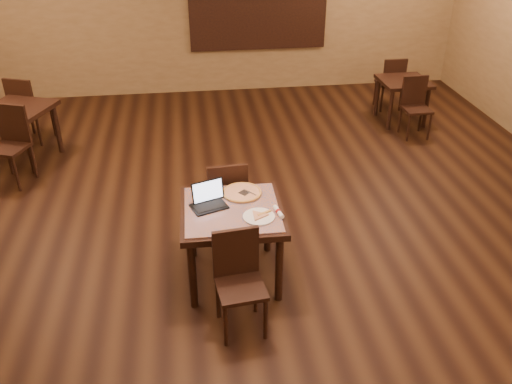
{
  "coord_description": "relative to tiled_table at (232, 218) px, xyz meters",
  "views": [
    {
      "loc": [
        -0.8,
        -4.38,
        3.33
      ],
      "look_at": [
        -0.23,
        -0.16,
        0.85
      ],
      "focal_mm": 38.0,
      "sensor_mm": 36.0,
      "label": 1
    }
  ],
  "objects": [
    {
      "name": "napkin_roll",
      "position": [
        0.4,
        -0.14,
        0.12
      ],
      "size": [
        0.07,
        0.19,
        0.04
      ],
      "rotation": [
        0.0,
        0.0,
        0.19
      ],
      "color": "white",
      "rests_on": "tiled_table"
    },
    {
      "name": "wall_back",
      "position": [
        0.47,
        5.28,
        0.84
      ],
      "size": [
        8.0,
        0.02,
        3.0
      ],
      "primitive_type": "cube",
      "color": "olive",
      "rests_on": "ground"
    },
    {
      "name": "other_table_a_chair_far",
      "position": [
        2.96,
        3.98,
        -0.17
      ],
      "size": [
        0.38,
        0.38,
        0.86
      ],
      "rotation": [
        0.0,
        0.0,
        3.16
      ],
      "color": "black",
      "rests_on": "ground"
    },
    {
      "name": "ground",
      "position": [
        0.47,
        0.28,
        -0.66
      ],
      "size": [
        10.0,
        10.0,
        0.0
      ],
      "primitive_type": "plane",
      "color": "black",
      "rests_on": "ground"
    },
    {
      "name": "laptop",
      "position": [
        -0.2,
        0.1,
        0.16
      ],
      "size": [
        0.36,
        0.33,
        0.21
      ],
      "rotation": [
        0.0,
        0.0,
        0.35
      ],
      "color": "black",
      "rests_on": "tiled_table"
    },
    {
      "name": "other_table_b_chair_far",
      "position": [
        -2.57,
        3.44,
        -0.11
      ],
      "size": [
        0.55,
        0.55,
        0.97
      ],
      "rotation": [
        0.0,
        0.0,
        2.76
      ],
      "color": "black",
      "rests_on": "ground"
    },
    {
      "name": "tiled_table",
      "position": [
        0.0,
        0.0,
        0.0
      ],
      "size": [
        0.94,
        0.94,
        0.76
      ],
      "rotation": [
        0.0,
        0.0,
        -0.02
      ],
      "color": "black",
      "rests_on": "ground"
    },
    {
      "name": "other_table_a_chair_near",
      "position": [
        2.96,
        2.97,
        -0.17
      ],
      "size": [
        0.38,
        0.38,
        0.86
      ],
      "rotation": [
        0.0,
        0.0,
        0.02
      ],
      "color": "black",
      "rests_on": "ground"
    },
    {
      "name": "other_table_a",
      "position": [
        2.96,
        3.47,
        -0.11
      ],
      "size": [
        0.73,
        0.73,
        0.67
      ],
      "rotation": [
        0.0,
        0.0,
        0.02
      ],
      "color": "black",
      "rests_on": "ground"
    },
    {
      "name": "pizza_slice",
      "position": [
        0.22,
        -0.18,
        0.13
      ],
      "size": [
        0.25,
        0.25,
        0.02
      ],
      "primitive_type": null,
      "rotation": [
        0.0,
        0.0,
        0.51
      ],
      "color": "beige",
      "rests_on": "plate"
    },
    {
      "name": "mural",
      "position": [
        0.97,
        5.24,
        0.89
      ],
      "size": [
        2.34,
        0.05,
        1.64
      ],
      "color": "navy",
      "rests_on": "wall_back"
    },
    {
      "name": "other_table_b_chair_near",
      "position": [
        -2.5,
        2.29,
        -0.11
      ],
      "size": [
        0.55,
        0.55,
        0.97
      ],
      "rotation": [
        0.0,
        0.0,
        -0.38
      ],
      "color": "black",
      "rests_on": "ground"
    },
    {
      "name": "chair_main_far",
      "position": [
        0.01,
        0.62,
        -0.14
      ],
      "size": [
        0.43,
        0.43,
        0.93
      ],
      "rotation": [
        0.0,
        0.0,
        3.21
      ],
      "color": "black",
      "rests_on": "ground"
    },
    {
      "name": "pizza_pan",
      "position": [
        0.12,
        0.24,
        0.11
      ],
      "size": [
        0.37,
        0.37,
        0.01
      ],
      "primitive_type": "cylinder",
      "color": "silver",
      "rests_on": "tiled_table"
    },
    {
      "name": "pizza_whole",
      "position": [
        0.12,
        0.24,
        0.12
      ],
      "size": [
        0.37,
        0.37,
        0.03
      ],
      "color": "beige",
      "rests_on": "pizza_pan"
    },
    {
      "name": "other_table_b",
      "position": [
        -2.53,
        2.87,
        -0.04
      ],
      "size": [
        1.04,
        1.04,
        0.75
      ],
      "rotation": [
        0.0,
        0.0,
        -0.38
      ],
      "color": "black",
      "rests_on": "ground"
    },
    {
      "name": "plate",
      "position": [
        0.22,
        -0.18,
        0.11
      ],
      "size": [
        0.28,
        0.28,
        0.02
      ],
      "primitive_type": "cylinder",
      "color": "white",
      "rests_on": "tiled_table"
    },
    {
      "name": "chair_main_near",
      "position": [
        -0.01,
        -0.62,
        -0.16
      ],
      "size": [
        0.43,
        0.43,
        0.89
      ],
      "rotation": [
        0.0,
        0.0,
        0.11
      ],
      "color": "black",
      "rests_on": "ground"
    },
    {
      "name": "spatula",
      "position": [
        0.14,
        0.22,
        0.13
      ],
      "size": [
        0.21,
        0.22,
        0.01
      ],
      "primitive_type": "cube",
      "rotation": [
        0.0,
        0.0,
        0.71
      ],
      "color": "silver",
      "rests_on": "pizza_whole"
    }
  ]
}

